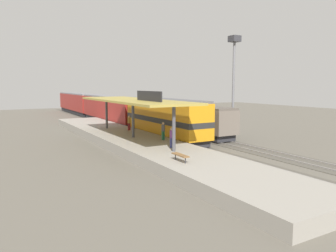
{
  "coord_description": "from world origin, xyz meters",
  "views": [
    {
      "loc": [
        -17.6,
        -29.92,
        6.14
      ],
      "look_at": [
        -1.38,
        -1.41,
        2.0
      ],
      "focal_mm": 34.87,
      "sensor_mm": 36.0,
      "label": 1
    }
  ],
  "objects_px": {
    "locomotive": "(165,118)",
    "person_waiting": "(129,122)",
    "passenger_carriage_rear": "(77,103)",
    "passenger_carriage_front": "(110,109)",
    "freight_car": "(197,120)",
    "person_walking": "(163,130)",
    "platform_bench": "(180,155)",
    "person_boarding": "(172,137)",
    "light_mast": "(234,65)"
  },
  "relations": [
    {
      "from": "person_waiting",
      "to": "light_mast",
      "type": "bearing_deg",
      "value": -27.32
    },
    {
      "from": "locomotive",
      "to": "person_waiting",
      "type": "xyz_separation_m",
      "value": [
        -2.96,
        3.16,
        -0.56
      ]
    },
    {
      "from": "passenger_carriage_front",
      "to": "platform_bench",
      "type": "bearing_deg",
      "value": -100.94
    },
    {
      "from": "passenger_carriage_front",
      "to": "freight_car",
      "type": "bearing_deg",
      "value": -75.39
    },
    {
      "from": "person_walking",
      "to": "freight_car",
      "type": "bearing_deg",
      "value": 34.31
    },
    {
      "from": "passenger_carriage_front",
      "to": "person_boarding",
      "type": "distance_m",
      "value": 26.82
    },
    {
      "from": "light_mast",
      "to": "person_waiting",
      "type": "bearing_deg",
      "value": 152.68
    },
    {
      "from": "light_mast",
      "to": "person_walking",
      "type": "distance_m",
      "value": 12.61
    },
    {
      "from": "passenger_carriage_front",
      "to": "passenger_carriage_rear",
      "type": "distance_m",
      "value": 20.8
    },
    {
      "from": "person_walking",
      "to": "passenger_carriage_front",
      "type": "bearing_deg",
      "value": 83.11
    },
    {
      "from": "person_waiting",
      "to": "person_boarding",
      "type": "xyz_separation_m",
      "value": [
        -1.08,
        -11.67,
        0.0
      ]
    },
    {
      "from": "freight_car",
      "to": "light_mast",
      "type": "relative_size",
      "value": 1.03
    },
    {
      "from": "freight_car",
      "to": "person_boarding",
      "type": "xyz_separation_m",
      "value": [
        -8.64,
        -8.86,
        -0.12
      ]
    },
    {
      "from": "person_walking",
      "to": "person_boarding",
      "type": "bearing_deg",
      "value": -108.7
    },
    {
      "from": "passenger_carriage_rear",
      "to": "person_walking",
      "type": "xyz_separation_m",
      "value": [
        -2.74,
        -43.45,
        -0.46
      ]
    },
    {
      "from": "freight_car",
      "to": "locomotive",
      "type": "bearing_deg",
      "value": -175.58
    },
    {
      "from": "locomotive",
      "to": "person_walking",
      "type": "relative_size",
      "value": 8.44
    },
    {
      "from": "passenger_carriage_rear",
      "to": "person_boarding",
      "type": "xyz_separation_m",
      "value": [
        -4.04,
        -47.3,
        -0.46
      ]
    },
    {
      "from": "locomotive",
      "to": "passenger_carriage_front",
      "type": "bearing_deg",
      "value": 90.0
    },
    {
      "from": "platform_bench",
      "to": "passenger_carriage_rear",
      "type": "distance_m",
      "value": 52.19
    },
    {
      "from": "freight_car",
      "to": "person_boarding",
      "type": "distance_m",
      "value": 12.38
    },
    {
      "from": "light_mast",
      "to": "person_waiting",
      "type": "height_order",
      "value": "light_mast"
    },
    {
      "from": "light_mast",
      "to": "person_boarding",
      "type": "xyz_separation_m",
      "value": [
        -11.84,
        -6.11,
        -6.54
      ]
    },
    {
      "from": "passenger_carriage_front",
      "to": "light_mast",
      "type": "xyz_separation_m",
      "value": [
        7.8,
        -20.4,
        6.08
      ]
    },
    {
      "from": "passenger_carriage_front",
      "to": "person_walking",
      "type": "distance_m",
      "value": 22.82
    },
    {
      "from": "platform_bench",
      "to": "person_boarding",
      "type": "distance_m",
      "value": 4.96
    },
    {
      "from": "platform_bench",
      "to": "person_boarding",
      "type": "relative_size",
      "value": 0.99
    },
    {
      "from": "platform_bench",
      "to": "passenger_carriage_rear",
      "type": "height_order",
      "value": "passenger_carriage_rear"
    },
    {
      "from": "freight_car",
      "to": "person_boarding",
      "type": "height_order",
      "value": "freight_car"
    },
    {
      "from": "person_boarding",
      "to": "freight_car",
      "type": "bearing_deg",
      "value": 45.71
    },
    {
      "from": "locomotive",
      "to": "passenger_carriage_rear",
      "type": "bearing_deg",
      "value": 90.0
    },
    {
      "from": "platform_bench",
      "to": "person_waiting",
      "type": "relative_size",
      "value": 0.99
    },
    {
      "from": "person_waiting",
      "to": "person_walking",
      "type": "relative_size",
      "value": 1.0
    },
    {
      "from": "person_waiting",
      "to": "freight_car",
      "type": "bearing_deg",
      "value": -20.36
    },
    {
      "from": "freight_car",
      "to": "person_walking",
      "type": "distance_m",
      "value": 8.88
    },
    {
      "from": "person_walking",
      "to": "person_boarding",
      "type": "xyz_separation_m",
      "value": [
        -1.3,
        -3.85,
        0.0
      ]
    },
    {
      "from": "platform_bench",
      "to": "person_walking",
      "type": "relative_size",
      "value": 0.99
    },
    {
      "from": "passenger_carriage_rear",
      "to": "person_walking",
      "type": "bearing_deg",
      "value": -93.6
    },
    {
      "from": "platform_bench",
      "to": "locomotive",
      "type": "relative_size",
      "value": 0.12
    },
    {
      "from": "locomotive",
      "to": "passenger_carriage_front",
      "type": "height_order",
      "value": "locomotive"
    },
    {
      "from": "passenger_carriage_front",
      "to": "person_waiting",
      "type": "distance_m",
      "value": 15.14
    },
    {
      "from": "passenger_carriage_front",
      "to": "person_boarding",
      "type": "xyz_separation_m",
      "value": [
        -4.04,
        -26.5,
        -0.46
      ]
    },
    {
      "from": "freight_car",
      "to": "person_walking",
      "type": "height_order",
      "value": "freight_car"
    },
    {
      "from": "freight_car",
      "to": "person_walking",
      "type": "bearing_deg",
      "value": -145.69
    },
    {
      "from": "passenger_carriage_front",
      "to": "passenger_carriage_rear",
      "type": "height_order",
      "value": "same"
    },
    {
      "from": "passenger_carriage_rear",
      "to": "locomotive",
      "type": "bearing_deg",
      "value": -90.0
    },
    {
      "from": "locomotive",
      "to": "freight_car",
      "type": "height_order",
      "value": "locomotive"
    },
    {
      "from": "locomotive",
      "to": "person_boarding",
      "type": "xyz_separation_m",
      "value": [
        -4.04,
        -8.5,
        -0.56
      ]
    },
    {
      "from": "person_waiting",
      "to": "person_walking",
      "type": "height_order",
      "value": "same"
    },
    {
      "from": "passenger_carriage_rear",
      "to": "light_mast",
      "type": "bearing_deg",
      "value": -79.28
    }
  ]
}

